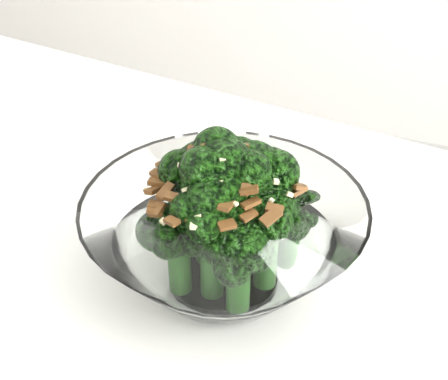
% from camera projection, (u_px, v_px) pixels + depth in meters
% --- Properties ---
extents(broccoli_dish, '(0.19, 0.19, 0.12)m').
position_uv_depth(broccoli_dish, '(226.00, 234.00, 0.43)').
color(broccoli_dish, white).
rests_on(broccoli_dish, table).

